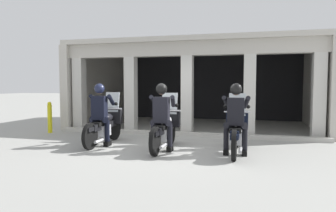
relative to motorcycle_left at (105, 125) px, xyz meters
name	(u,v)px	position (x,y,z in m)	size (l,w,h in m)	color
ground_plane	(190,130)	(1.69, 3.01, -0.50)	(80.00, 80.00, 0.00)	#999993
station_building	(200,75)	(1.75, 4.74, 1.44)	(8.72, 5.13, 3.06)	black
kerb_strip	(184,134)	(1.75, 1.72, -0.44)	(8.22, 0.24, 0.12)	#B7B5AD
motorcycle_left	(105,125)	(0.00, 0.00, 0.00)	(0.62, 2.04, 1.35)	black
police_officer_left	(100,109)	(0.00, -0.28, 0.44)	(0.63, 0.61, 1.58)	black
motorcycle_center	(165,128)	(1.69, -0.21, 0.00)	(0.62, 2.04, 1.35)	black
police_officer_center	(162,111)	(1.69, -0.50, 0.44)	(0.63, 0.61, 1.58)	black
motorcycle_right	(236,131)	(3.39, -0.21, 0.00)	(0.62, 2.04, 1.35)	black
police_officer_right	(236,113)	(3.38, -0.49, 0.44)	(0.63, 0.61, 1.58)	black
bollard_kerbside	(50,117)	(-2.58, 1.25, 0.00)	(0.14, 0.14, 1.01)	yellow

